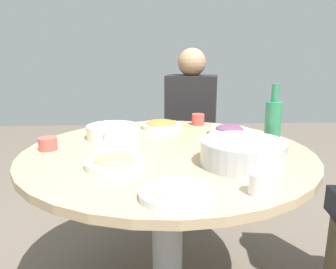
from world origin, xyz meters
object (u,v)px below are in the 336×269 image
(tea_cup_side, at_px, (198,119))
(stool_for_diner_left, at_px, (190,185))
(dish_shrimp, at_px, (115,162))
(green_bottle, at_px, (273,124))
(round_dining_table, at_px, (167,181))
(dish_eggplant, at_px, (229,130))
(dish_tofu_braise, at_px, (161,125))
(rice_bowl, at_px, (243,152))
(tea_cup_far, at_px, (48,144))
(tea_cup_near, at_px, (260,184))
(diner_left, at_px, (191,113))
(soup_bowl, at_px, (113,132))
(dish_noodles, at_px, (177,192))

(tea_cup_side, height_order, stool_for_diner_left, tea_cup_side)
(dish_shrimp, height_order, green_bottle, green_bottle)
(round_dining_table, height_order, dish_eggplant, dish_eggplant)
(dish_tofu_braise, bearing_deg, round_dining_table, -178.30)
(green_bottle, height_order, stool_for_diner_left, green_bottle)
(dish_tofu_braise, height_order, tea_cup_side, tea_cup_side)
(stool_for_diner_left, bearing_deg, rice_bowl, -177.09)
(tea_cup_far, relative_size, tea_cup_side, 1.09)
(rice_bowl, relative_size, tea_cup_near, 4.77)
(rice_bowl, relative_size, diner_left, 0.41)
(soup_bowl, bearing_deg, dish_tofu_braise, -50.67)
(round_dining_table, bearing_deg, dish_noodles, -179.60)
(dish_shrimp, xyz_separation_m, stool_for_diner_left, (1.09, -0.41, -0.56))
(round_dining_table, bearing_deg, tea_cup_side, -22.64)
(soup_bowl, bearing_deg, dish_noodles, -159.39)
(rice_bowl, height_order, green_bottle, green_bottle)
(tea_cup_near, bearing_deg, dish_tofu_braise, 16.25)
(rice_bowl, xyz_separation_m, tea_cup_near, (-0.26, 0.02, -0.02))
(tea_cup_far, height_order, tea_cup_side, tea_cup_side)
(soup_bowl, height_order, tea_cup_side, same)
(round_dining_table, relative_size, dish_eggplant, 5.83)
(tea_cup_near, bearing_deg, dish_noodles, 91.71)
(dish_noodles, distance_m, tea_cup_side, 0.98)
(stool_for_diner_left, bearing_deg, dish_eggplant, -169.42)
(rice_bowl, relative_size, tea_cup_side, 4.37)
(dish_noodles, height_order, tea_cup_side, tea_cup_side)
(round_dining_table, xyz_separation_m, dish_tofu_braise, (0.41, 0.01, 0.17))
(green_bottle, xyz_separation_m, stool_for_diner_left, (0.91, 0.23, -0.66))
(dish_tofu_braise, distance_m, tea_cup_near, 0.92)
(rice_bowl, xyz_separation_m, dish_eggplant, (0.46, -0.06, -0.03))
(soup_bowl, relative_size, diner_left, 0.36)
(rice_bowl, bearing_deg, tea_cup_side, 5.43)
(dish_noodles, bearing_deg, dish_eggplant, -23.94)
(green_bottle, height_order, tea_cup_side, green_bottle)
(dish_noodles, xyz_separation_m, tea_cup_side, (0.96, -0.20, 0.02))
(green_bottle, height_order, tea_cup_near, green_bottle)
(dish_noodles, bearing_deg, tea_cup_side, -11.64)
(dish_eggplant, bearing_deg, round_dining_table, 127.87)
(dish_noodles, distance_m, tea_cup_far, 0.71)
(dish_tofu_braise, relative_size, stool_for_diner_left, 0.49)
(dish_shrimp, xyz_separation_m, tea_cup_far, (0.23, 0.31, 0.01))
(dish_eggplant, xyz_separation_m, tea_cup_far, (-0.23, 0.83, 0.01))
(dish_tofu_braise, bearing_deg, green_bottle, -134.06)
(round_dining_table, height_order, dish_noodles, dish_noodles)
(rice_bowl, xyz_separation_m, dish_tofu_braise, (0.62, 0.28, -0.03))
(round_dining_table, xyz_separation_m, tea_cup_side, (0.48, -0.20, 0.18))
(tea_cup_far, bearing_deg, dish_noodles, -134.31)
(dish_tofu_braise, relative_size, dish_noodles, 1.01)
(dish_eggplant, distance_m, green_bottle, 0.32)
(dish_shrimp, xyz_separation_m, tea_cup_side, (0.69, -0.40, 0.01))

